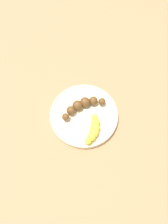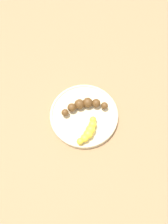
{
  "view_description": "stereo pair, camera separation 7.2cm",
  "coord_description": "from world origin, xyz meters",
  "views": [
    {
      "loc": [
        -0.24,
        0.16,
        0.69
      ],
      "look_at": [
        0.0,
        0.0,
        0.04
      ],
      "focal_mm": 32.43,
      "sensor_mm": 36.0,
      "label": 1
    },
    {
      "loc": [
        -0.28,
        0.09,
        0.69
      ],
      "look_at": [
        0.0,
        0.0,
        0.04
      ],
      "focal_mm": 32.43,
      "sensor_mm": 36.0,
      "label": 2
    }
  ],
  "objects": [
    {
      "name": "ground_plane",
      "position": [
        0.0,
        0.0,
        0.0
      ],
      "size": [
        2.4,
        2.4,
        0.0
      ],
      "primitive_type": "plane",
      "color": "#936D47"
    },
    {
      "name": "fruit_bowl",
      "position": [
        0.0,
        0.0,
        0.01
      ],
      "size": [
        0.25,
        0.25,
        0.02
      ],
      "color": "beige",
      "rests_on": "ground_plane"
    },
    {
      "name": "banana_overripe",
      "position": [
        0.03,
        -0.01,
        0.04
      ],
      "size": [
        0.07,
        0.17,
        0.04
      ],
      "rotation": [
        0.0,
        0.0,
        6.15
      ],
      "color": "#593819",
      "rests_on": "fruit_bowl"
    },
    {
      "name": "banana_yellow",
      "position": [
        -0.07,
        0.01,
        0.04
      ],
      "size": [
        0.08,
        0.09,
        0.03
      ],
      "rotation": [
        0.0,
        0.0,
        3.86
      ],
      "color": "yellow",
      "rests_on": "fruit_bowl"
    }
  ]
}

